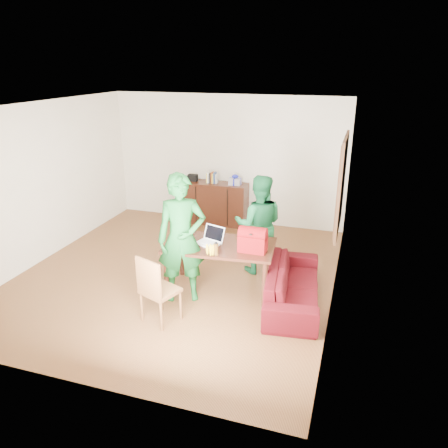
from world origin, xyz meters
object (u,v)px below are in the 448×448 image
(chair, at_px, (160,302))
(person_near, at_px, (182,239))
(person_far, at_px, (259,224))
(laptop, at_px, (208,241))
(red_bag, at_px, (253,242))
(bottle, at_px, (216,248))
(sofa, at_px, (293,285))
(table, at_px, (220,250))

(chair, height_order, person_near, person_near)
(person_far, height_order, laptop, person_far)
(chair, xyz_separation_m, person_near, (0.06, 0.67, 0.67))
(person_near, bearing_deg, chair, -118.91)
(chair, bearing_deg, red_bag, 64.56)
(person_near, distance_m, bottle, 0.52)
(laptop, height_order, sofa, laptop)
(table, distance_m, person_near, 0.66)
(table, relative_size, red_bag, 4.30)
(chair, relative_size, person_far, 0.59)
(table, distance_m, chair, 1.23)
(bottle, bearing_deg, person_near, -177.09)
(table, height_order, bottle, bottle)
(chair, relative_size, sofa, 0.52)
(red_bag, bearing_deg, sofa, 7.85)
(chair, bearing_deg, person_far, 85.46)
(laptop, bearing_deg, red_bag, 14.46)
(person_far, bearing_deg, table, 51.82)
(person_near, bearing_deg, table, 17.34)
(table, distance_m, red_bag, 0.58)
(person_near, distance_m, person_far, 1.48)
(chair, relative_size, bottle, 5.06)
(table, bearing_deg, person_far, 58.41)
(chair, distance_m, red_bag, 1.54)
(table, bearing_deg, sofa, -6.39)
(person_near, xyz_separation_m, person_far, (0.84, 1.21, -0.12))
(table, distance_m, bottle, 0.42)
(person_near, height_order, person_far, person_near)
(table, xyz_separation_m, bottle, (0.06, -0.37, 0.19))
(laptop, bearing_deg, person_near, -109.64)
(person_near, bearing_deg, sofa, -10.44)
(person_far, xyz_separation_m, red_bag, (0.12, -0.91, 0.08))
(person_far, relative_size, bottle, 8.62)
(person_near, relative_size, laptop, 4.63)
(table, relative_size, laptop, 4.14)
(table, bearing_deg, laptop, -171.76)
(chair, height_order, laptop, laptop)
(person_near, xyz_separation_m, red_bag, (0.97, 0.30, -0.05))
(table, height_order, person_far, person_far)
(table, height_order, chair, chair)
(chair, bearing_deg, sofa, 53.86)
(table, xyz_separation_m, chair, (-0.50, -1.06, -0.38))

